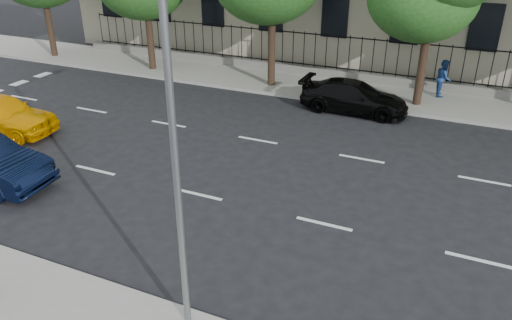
{
  "coord_description": "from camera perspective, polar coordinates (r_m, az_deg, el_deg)",
  "views": [
    {
      "loc": [
        6.99,
        -8.91,
        7.74
      ],
      "look_at": [
        1.7,
        3.0,
        1.3
      ],
      "focal_mm": 35.0,
      "sensor_mm": 36.0,
      "label": 1
    }
  ],
  "objects": [
    {
      "name": "far_sidewalk",
      "position": [
        25.14,
        6.7,
        8.37
      ],
      "size": [
        60.0,
        4.0,
        0.15
      ],
      "primitive_type": "cube",
      "color": "gray",
      "rests_on": "ground"
    },
    {
      "name": "street_light",
      "position": [
        8.82,
        -7.96,
        8.97
      ],
      "size": [
        0.25,
        3.32,
        8.05
      ],
      "color": "slate",
      "rests_on": "near_sidewalk"
    },
    {
      "name": "black_sedan",
      "position": [
        22.05,
        11.13,
        7.1
      ],
      "size": [
        4.65,
        1.94,
        1.34
      ],
      "primitive_type": "imported",
      "rotation": [
        0.0,
        0.0,
        1.56
      ],
      "color": "black",
      "rests_on": "ground"
    },
    {
      "name": "pedestrian_far",
      "position": [
        24.72,
        20.64,
        8.77
      ],
      "size": [
        0.77,
        0.92,
        1.68
      ],
      "primitive_type": "imported",
      "rotation": [
        0.0,
        0.0,
        1.74
      ],
      "color": "navy",
      "rests_on": "far_sidewalk"
    },
    {
      "name": "iron_fence",
      "position": [
        26.54,
        7.91,
        10.55
      ],
      "size": [
        30.0,
        0.5,
        2.2
      ],
      "color": "slate",
      "rests_on": "far_sidewalk"
    },
    {
      "name": "lane_markings",
      "position": [
        17.18,
        -2.83,
        -0.49
      ],
      "size": [
        49.6,
        4.62,
        0.01
      ],
      "primitive_type": null,
      "color": "silver",
      "rests_on": "ground"
    },
    {
      "name": "ground",
      "position": [
        13.71,
        -11.81,
        -8.7
      ],
      "size": [
        120.0,
        120.0,
        0.0
      ],
      "primitive_type": "plane",
      "color": "black",
      "rests_on": "ground"
    }
  ]
}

